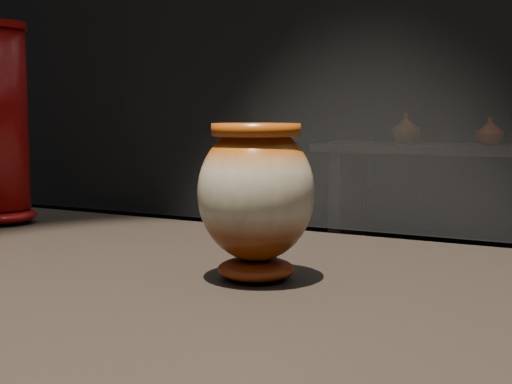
% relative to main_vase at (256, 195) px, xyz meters
% --- Properties ---
extents(main_vase, '(0.16, 0.16, 0.20)m').
position_rel_main_vase_xyz_m(main_vase, '(0.00, 0.00, 0.00)').
color(main_vase, '#652709').
rests_on(main_vase, display_plinth).
extents(tall_vase, '(0.15, 0.15, 0.37)m').
position_rel_main_vase_xyz_m(tall_vase, '(-0.62, 0.17, 0.07)').
color(tall_vase, '#B8120C').
rests_on(tall_vase, display_plinth).
extents(back_shelf, '(2.00, 0.60, 0.90)m').
position_rel_main_vase_xyz_m(back_shelf, '(-0.39, 3.67, -0.37)').
color(back_shelf, black).
rests_on(back_shelf, ground).
extents(back_vase_left, '(0.22, 0.22, 0.19)m').
position_rel_main_vase_xyz_m(back_vase_left, '(-0.86, 3.67, -0.01)').
color(back_vase_left, brown).
rests_on(back_vase_left, back_shelf).
extents(back_vase_mid, '(0.18, 0.18, 0.17)m').
position_rel_main_vase_xyz_m(back_vase_mid, '(-0.35, 3.70, -0.02)').
color(back_vase_mid, '#652709').
rests_on(back_vase_mid, back_shelf).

